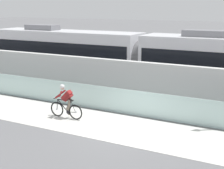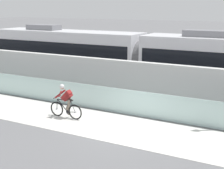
{
  "view_description": "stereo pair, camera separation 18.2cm",
  "coord_description": "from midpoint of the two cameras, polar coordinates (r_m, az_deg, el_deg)",
  "views": [
    {
      "loc": [
        5.8,
        -12.07,
        5.16
      ],
      "look_at": [
        -1.67,
        2.35,
        1.25
      ],
      "focal_mm": 52.84,
      "sensor_mm": 36.0,
      "label": 1
    },
    {
      "loc": [
        5.96,
        -11.98,
        5.16
      ],
      "look_at": [
        -1.67,
        2.35,
        1.25
      ],
      "focal_mm": 52.84,
      "sensor_mm": 36.0,
      "label": 2
    }
  ],
  "objects": [
    {
      "name": "ground_plane",
      "position": [
        14.35,
        1.24,
        -7.54
      ],
      "size": [
        200.0,
        200.0,
        0.0
      ],
      "primitive_type": "plane",
      "color": "slate"
    },
    {
      "name": "bike_path_deck",
      "position": [
        14.35,
        1.24,
        -7.52
      ],
      "size": [
        32.0,
        3.2,
        0.01
      ],
      "primitive_type": "cube",
      "color": "silver",
      "rests_on": "ground"
    },
    {
      "name": "glass_parapet",
      "position": [
        15.74,
        4.23,
        -3.29
      ],
      "size": [
        32.0,
        0.05,
        1.22
      ],
      "primitive_type": "cube",
      "color": "silver",
      "rests_on": "ground"
    },
    {
      "name": "concrete_barrier_wall",
      "position": [
        17.22,
        6.62,
        -0.02
      ],
      "size": [
        32.0,
        0.36,
        2.3
      ],
      "primitive_type": "cube",
      "color": "silver",
      "rests_on": "ground"
    },
    {
      "name": "tram_rail_near",
      "position": [
        19.77,
        9.11,
        -1.75
      ],
      "size": [
        32.0,
        0.08,
        0.01
      ],
      "primitive_type": "cube",
      "color": "#595654",
      "rests_on": "ground"
    },
    {
      "name": "tram_rail_far",
      "position": [
        21.1,
        10.34,
        -0.83
      ],
      "size": [
        32.0,
        0.08,
        0.01
      ],
      "primitive_type": "cube",
      "color": "#595654",
      "rests_on": "ground"
    },
    {
      "name": "tram",
      "position": [
        20.68,
        4.91,
        4.4
      ],
      "size": [
        22.56,
        2.54,
        3.81
      ],
      "color": "silver",
      "rests_on": "ground"
    },
    {
      "name": "cyclist_on_bike",
      "position": [
        15.5,
        -8.3,
        -3.01
      ],
      "size": [
        1.77,
        0.58,
        1.61
      ],
      "color": "black",
      "rests_on": "ground"
    }
  ]
}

